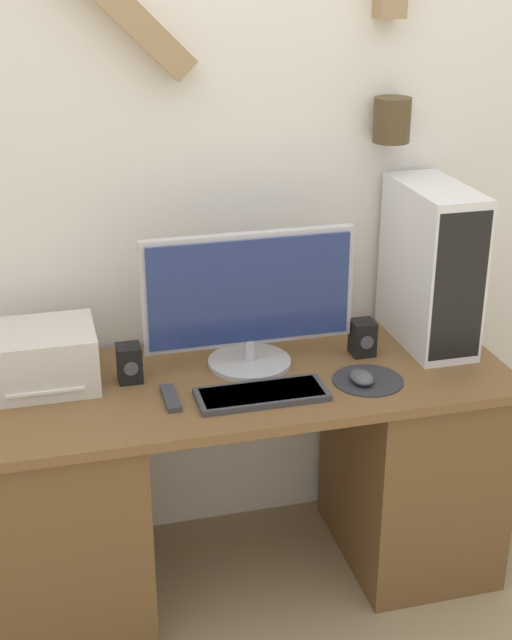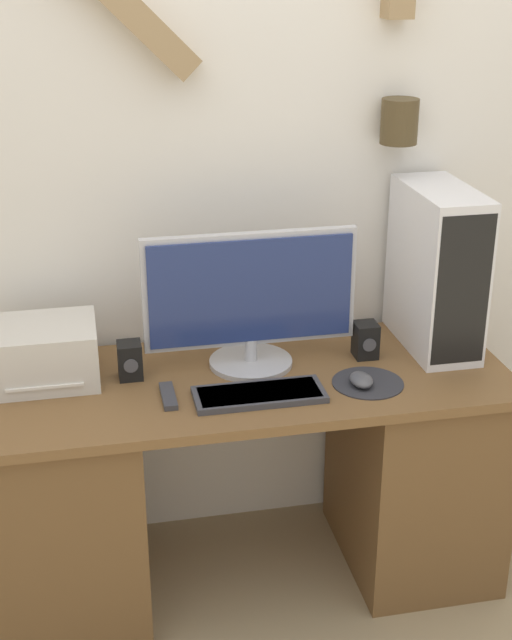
% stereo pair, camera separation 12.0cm
% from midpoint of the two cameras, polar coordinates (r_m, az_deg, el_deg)
% --- Properties ---
extents(ground_plane, '(12.00, 12.00, 0.00)m').
position_cam_midpoint_polar(ground_plane, '(2.81, 2.06, -19.80)').
color(ground_plane, '#9E8966').
extents(wall_back, '(6.40, 0.17, 2.70)m').
position_cam_midpoint_polar(wall_back, '(2.76, -1.07, 11.64)').
color(wall_back, white).
rests_on(wall_back, ground_plane).
extents(desk, '(1.56, 0.61, 0.72)m').
position_cam_midpoint_polar(desk, '(2.81, 0.68, -10.01)').
color(desk, brown).
rests_on(desk, ground_plane).
extents(monitor, '(0.64, 0.25, 0.42)m').
position_cam_midpoint_polar(monitor, '(2.62, 0.95, 1.41)').
color(monitor, '#B7B7BC').
rests_on(monitor, desk).
extents(keyboard, '(0.37, 0.15, 0.02)m').
position_cam_midpoint_polar(keyboard, '(2.52, 1.58, -4.79)').
color(keyboard, '#3D3D42').
rests_on(keyboard, desk).
extents(mousepad, '(0.21, 0.21, 0.00)m').
position_cam_midpoint_polar(mousepad, '(2.62, 8.48, -4.02)').
color(mousepad, '#2D2D33').
rests_on(mousepad, desk).
extents(mouse, '(0.06, 0.09, 0.03)m').
position_cam_midpoint_polar(mouse, '(2.60, 8.08, -3.82)').
color(mouse, '#4C4C51').
rests_on(mouse, mousepad).
extents(computer_tower, '(0.18, 0.40, 0.51)m').
position_cam_midpoint_polar(computer_tower, '(2.82, 12.69, 3.21)').
color(computer_tower, white).
rests_on(computer_tower, desk).
extents(printer, '(0.31, 0.26, 0.17)m').
position_cam_midpoint_polar(printer, '(2.64, -12.16, -2.10)').
color(printer, beige).
rests_on(printer, desk).
extents(speaker_left, '(0.07, 0.08, 0.11)m').
position_cam_midpoint_polar(speaker_left, '(2.63, -6.78, -2.60)').
color(speaker_left, black).
rests_on(speaker_left, desk).
extents(speaker_right, '(0.07, 0.08, 0.11)m').
position_cam_midpoint_polar(speaker_right, '(2.77, 8.26, -1.29)').
color(speaker_right, black).
rests_on(speaker_right, desk).
extents(remote_control, '(0.04, 0.15, 0.02)m').
position_cam_midpoint_polar(remote_control, '(2.52, -4.27, -4.89)').
color(remote_control, '#38383D').
rests_on(remote_control, desk).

